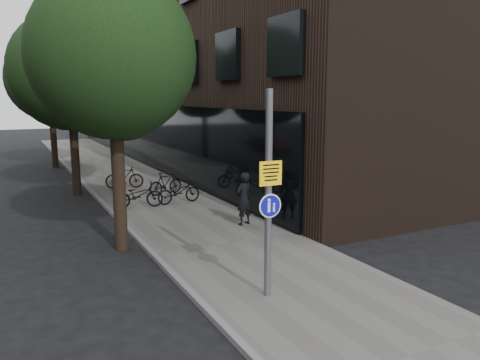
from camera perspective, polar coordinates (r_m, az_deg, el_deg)
ground at (r=10.72m, az=5.63°, el=-13.24°), size 120.00×120.00×0.00m
sidewalk at (r=19.56m, az=-9.68°, el=-2.37°), size 4.50×60.00×0.12m
curb_edge at (r=19.04m, az=-16.16°, el=-2.96°), size 0.15×60.00×0.13m
building_right_dark_brick at (r=33.62m, az=-2.46°, el=18.26°), size 12.00×40.00×18.00m
street_tree_near at (r=13.24m, az=-15.02°, el=13.53°), size 4.40×4.40×7.50m
street_tree_mid at (r=21.61m, az=-19.87°, el=11.85°), size 5.00×5.00×7.80m
street_tree_far at (r=30.55m, az=-22.07°, el=11.04°), size 5.00×5.00×7.80m
signpost at (r=9.50m, az=3.48°, el=-1.82°), size 0.50×0.14×4.28m
pedestrian at (r=15.17m, az=0.47°, el=-2.30°), size 0.73×0.59×1.72m
parked_bike_facade_near at (r=18.45m, az=-7.49°, el=-1.40°), size 1.82×0.77×0.93m
parked_bike_facade_far at (r=20.17m, az=-9.04°, el=-0.40°), size 1.66×0.85×0.96m
parked_bike_curb_near at (r=17.97m, az=-12.30°, el=-1.80°), size 1.92×0.96×0.96m
parked_bike_curb_far at (r=21.91m, az=-13.92°, el=0.34°), size 1.77×0.90×1.02m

